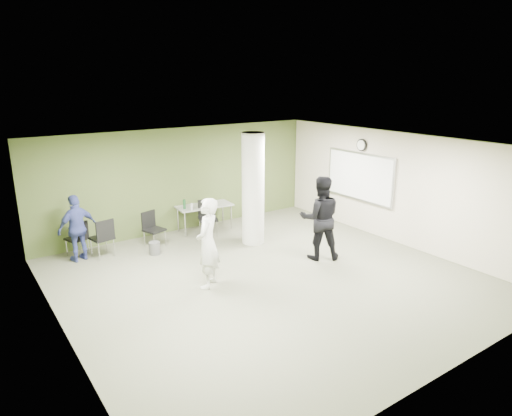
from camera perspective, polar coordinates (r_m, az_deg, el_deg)
floor at (r=9.68m, az=1.48°, el=-8.84°), size 8.00×8.00×0.00m
ceiling at (r=8.87m, az=1.61°, el=7.80°), size 8.00×8.00×0.00m
wall_back at (r=12.52m, az=-9.37°, el=3.51°), size 8.00×2.80×0.02m
wall_left at (r=7.65m, az=-23.53°, el=-5.80°), size 0.02×8.00×2.80m
wall_right_cream at (r=11.91m, az=17.27°, el=2.35°), size 0.02×8.00×2.80m
column at (r=11.31m, az=-0.37°, el=2.38°), size 0.56×0.56×2.80m
whiteboard at (r=12.58m, az=12.81°, el=3.85°), size 0.05×2.30×1.30m
wall_clock at (r=12.44m, az=13.06°, el=7.68°), size 0.06×0.32×0.32m
folding_table at (r=12.49m, az=-6.56°, el=0.12°), size 1.56×0.78×0.97m
wastebasket at (r=11.16m, az=-12.56°, el=-4.92°), size 0.26×0.26×0.31m
chair_back_left at (r=11.46m, az=-21.35°, el=-3.28°), size 0.54×0.54×0.85m
chair_back_right at (r=11.17m, az=-18.55°, el=-3.24°), size 0.54×0.54×0.93m
chair_table_left at (r=11.61m, az=-12.88°, el=-2.23°), size 0.55×0.55×0.88m
chair_table_right at (r=12.18m, az=-6.10°, el=-0.86°), size 0.59×0.59×0.94m
woman_white at (r=9.06m, az=-6.06°, el=-4.41°), size 0.79×0.78×1.84m
man_black at (r=10.51m, az=8.02°, el=-1.25°), size 1.20×1.13×1.95m
man_blue at (r=11.11m, az=-21.42°, el=-2.35°), size 0.97×0.58×1.55m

